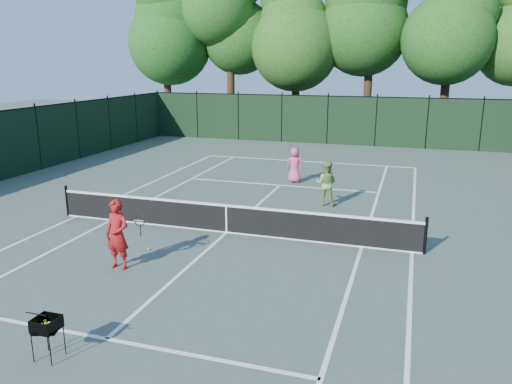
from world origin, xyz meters
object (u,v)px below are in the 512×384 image
(coach, at_px, (118,234))
(player_green, at_px, (326,183))
(ball_hopper, at_px, (46,324))
(loose_ball_midcourt, at_px, (149,249))
(player_pink, at_px, (295,165))

(coach, relative_size, player_green, 1.10)
(coach, relative_size, ball_hopper, 2.27)
(player_green, relative_size, ball_hopper, 2.07)
(coach, relative_size, loose_ball_midcourt, 26.54)
(coach, height_order, loose_ball_midcourt, coach)
(player_pink, height_order, loose_ball_midcourt, player_pink)
(player_pink, bearing_deg, ball_hopper, 91.99)
(coach, distance_m, player_green, 8.37)
(ball_hopper, distance_m, loose_ball_midcourt, 5.34)
(ball_hopper, bearing_deg, player_pink, 66.81)
(player_green, relative_size, loose_ball_midcourt, 24.11)
(player_green, height_order, ball_hopper, player_green)
(player_pink, height_order, player_green, player_green)
(loose_ball_midcourt, bearing_deg, ball_hopper, -79.57)
(player_pink, distance_m, loose_ball_midcourt, 9.40)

